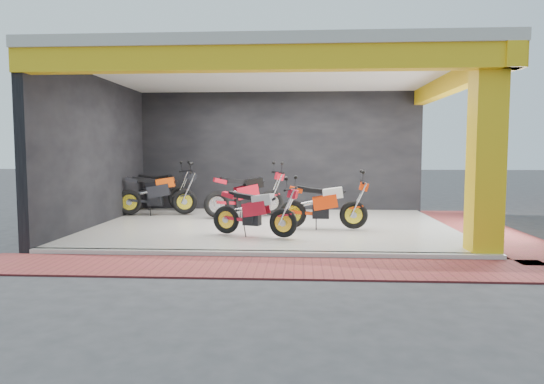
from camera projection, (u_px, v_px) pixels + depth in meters
The scene contains 16 objects.
ground at pixel (266, 245), 9.21m from camera, with size 80.00×80.00×0.00m, color #2D2D30.
showroom_floor at pixel (272, 227), 11.19m from camera, with size 8.00×6.00×0.10m, color silver.
showroom_ceiling at pixel (272, 71), 10.90m from camera, with size 8.40×6.40×0.20m, color beige.
back_wall at pixel (278, 153), 14.13m from camera, with size 8.20×0.20×3.50m, color black.
left_wall at pixel (97, 153), 11.29m from camera, with size 0.20×6.20×3.50m, color black.
corner_column at pixel (486, 153), 8.09m from camera, with size 0.50×0.50×3.50m, color yellow.
header_beam_front at pixel (261, 59), 7.94m from camera, with size 8.40×0.30×0.40m, color yellow.
header_beam_right at pixel (453, 83), 10.68m from camera, with size 0.30×6.40×0.40m, color yellow.
floor_kerb at pixel (262, 254), 8.19m from camera, with size 8.00×0.20×0.10m, color silver.
paver_front at pixel (257, 267), 7.41m from camera, with size 9.00×1.40×0.03m, color maroon.
paver_right at pixel (485, 230), 10.91m from camera, with size 1.40×7.00×0.03m, color maroon.
moto_hero at pixel (354, 201), 10.37m from camera, with size 2.03×0.75×1.24m, color #EC3809, non-canonical shape.
moto_row_a at pixel (283, 209), 9.33m from camera, with size 1.90×0.71×1.16m, color #AF1223, non-canonical shape.
moto_row_b at pixel (271, 190), 12.62m from camera, with size 2.24×0.83×1.37m, color red, non-canonical shape.
moto_row_c at pixel (184, 190), 12.83m from camera, with size 2.22×0.82×1.35m, color black, non-canonical shape.
moto_row_d at pixel (179, 187), 13.78m from camera, with size 2.23×0.83×1.36m, color black, non-canonical shape.
Camera 1 is at (0.66, -9.07, 1.78)m, focal length 32.00 mm.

